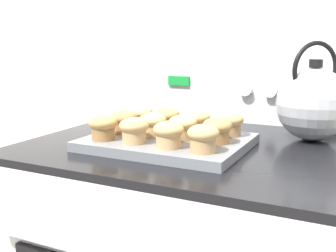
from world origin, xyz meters
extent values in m
cube|color=white|center=(0.00, 0.71, 1.20)|extent=(8.00, 0.05, 2.40)
cube|color=black|center=(0.00, 0.35, 0.87)|extent=(0.75, 0.67, 0.02)
cube|color=white|center=(0.00, 0.66, 0.99)|extent=(0.74, 0.05, 0.21)
cube|color=green|center=(-0.17, 0.63, 1.00)|extent=(0.07, 0.01, 0.03)
cylinder|color=white|center=(0.06, 0.63, 0.99)|extent=(0.04, 0.02, 0.04)
cylinder|color=white|center=(0.13, 0.63, 0.99)|extent=(0.04, 0.02, 0.04)
cylinder|color=white|center=(0.20, 0.63, 0.99)|extent=(0.04, 0.02, 0.04)
cylinder|color=white|center=(0.28, 0.63, 0.99)|extent=(0.04, 0.02, 0.04)
cube|color=slate|center=(-0.03, 0.27, 0.89)|extent=(0.37, 0.28, 0.02)
cylinder|color=olive|center=(-0.15, 0.19, 0.92)|extent=(0.05, 0.05, 0.03)
ellipsoid|color=tan|center=(-0.15, 0.19, 0.95)|extent=(0.07, 0.07, 0.04)
cylinder|color=tan|center=(-0.07, 0.19, 0.92)|extent=(0.05, 0.05, 0.03)
ellipsoid|color=tan|center=(-0.07, 0.19, 0.95)|extent=(0.07, 0.07, 0.04)
cylinder|color=tan|center=(0.02, 0.19, 0.92)|extent=(0.05, 0.05, 0.03)
ellipsoid|color=tan|center=(0.02, 0.19, 0.95)|extent=(0.07, 0.07, 0.04)
cylinder|color=tan|center=(0.09, 0.19, 0.92)|extent=(0.05, 0.05, 0.03)
ellipsoid|color=tan|center=(0.09, 0.19, 0.95)|extent=(0.07, 0.07, 0.04)
cylinder|color=olive|center=(-0.15, 0.27, 0.92)|extent=(0.05, 0.05, 0.03)
ellipsoid|color=#B2844C|center=(-0.15, 0.27, 0.95)|extent=(0.07, 0.07, 0.04)
cylinder|color=tan|center=(-0.07, 0.27, 0.92)|extent=(0.05, 0.05, 0.03)
ellipsoid|color=tan|center=(-0.07, 0.27, 0.95)|extent=(0.07, 0.07, 0.04)
cylinder|color=tan|center=(0.01, 0.27, 0.92)|extent=(0.05, 0.05, 0.03)
ellipsoid|color=tan|center=(0.01, 0.27, 0.95)|extent=(0.07, 0.07, 0.04)
cylinder|color=olive|center=(0.09, 0.27, 0.92)|extent=(0.05, 0.05, 0.03)
ellipsoid|color=tan|center=(0.09, 0.27, 0.95)|extent=(0.07, 0.07, 0.04)
cylinder|color=#A37A4C|center=(-0.15, 0.35, 0.92)|extent=(0.05, 0.05, 0.03)
ellipsoid|color=tan|center=(-0.15, 0.35, 0.95)|extent=(0.07, 0.07, 0.04)
cylinder|color=tan|center=(-0.07, 0.35, 0.92)|extent=(0.05, 0.05, 0.03)
ellipsoid|color=tan|center=(-0.07, 0.35, 0.95)|extent=(0.07, 0.07, 0.04)
cylinder|color=tan|center=(0.01, 0.35, 0.92)|extent=(0.05, 0.05, 0.03)
ellipsoid|color=tan|center=(0.01, 0.35, 0.95)|extent=(0.07, 0.07, 0.04)
cylinder|color=#A37A4C|center=(0.10, 0.35, 0.92)|extent=(0.05, 0.05, 0.03)
ellipsoid|color=tan|center=(0.10, 0.35, 0.95)|extent=(0.07, 0.07, 0.04)
sphere|color=#ADAFB5|center=(0.27, 0.49, 0.97)|extent=(0.18, 0.18, 0.18)
cylinder|color=black|center=(0.27, 0.49, 1.08)|extent=(0.03, 0.03, 0.02)
torus|color=black|center=(0.27, 0.49, 1.06)|extent=(0.10, 0.11, 0.14)
camera|label=1|loc=(0.40, -0.59, 1.13)|focal=45.00mm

